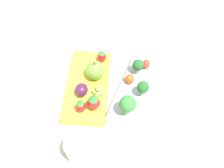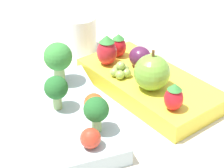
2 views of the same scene
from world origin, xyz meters
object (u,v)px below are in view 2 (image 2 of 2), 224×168
at_px(strawberry_1, 107,50).
at_px(bento_box_fruit, 148,84).
at_px(bento_box_savoury, 71,115).
at_px(cherry_tomato_1, 90,138).
at_px(drinking_cup, 80,34).
at_px(strawberry_2, 174,97).
at_px(cherry_tomato_0, 94,103).
at_px(apple, 152,72).
at_px(broccoli_floret_1, 96,111).
at_px(grape_cluster, 121,71).
at_px(strawberry_0, 118,46).
at_px(plum, 140,57).
at_px(broccoli_floret_2, 58,58).
at_px(broccoli_floret_0, 56,89).

bearing_deg(strawberry_1, bento_box_fruit, -151.53).
relative_size(bento_box_savoury, cherry_tomato_1, 9.26).
bearing_deg(drinking_cup, cherry_tomato_1, 156.92).
bearing_deg(strawberry_2, cherry_tomato_0, 59.39).
xyz_separation_m(apple, strawberry_1, (0.09, 0.02, -0.00)).
xyz_separation_m(bento_box_savoury, cherry_tomato_0, (-0.02, -0.02, 0.02)).
bearing_deg(bento_box_savoury, apple, -98.73).
bearing_deg(drinking_cup, broccoli_floret_1, 158.95).
bearing_deg(cherry_tomato_1, apple, -63.89).
height_order(strawberry_2, grape_cluster, strawberry_2).
distance_m(grape_cluster, drinking_cup, 0.16).
bearing_deg(strawberry_2, strawberry_1, 5.82).
xyz_separation_m(apple, strawberry_0, (0.11, -0.01, -0.01)).
bearing_deg(bento_box_fruit, plum, -9.65).
relative_size(broccoli_floret_2, apple, 1.05).
xyz_separation_m(apple, plum, (0.06, -0.02, -0.01)).
relative_size(bento_box_savoury, grape_cluster, 7.06).
relative_size(broccoli_floret_1, strawberry_0, 1.20).
distance_m(broccoli_floret_2, strawberry_0, 0.12).
distance_m(bento_box_savoury, cherry_tomato_1, 0.09).
distance_m(strawberry_2, plum, 0.12).
relative_size(cherry_tomato_0, drinking_cup, 0.40).
relative_size(broccoli_floret_1, cherry_tomato_1, 1.93).
relative_size(bento_box_fruit, plum, 6.47).
xyz_separation_m(broccoli_floret_0, drinking_cup, (0.18, -0.12, -0.02)).
relative_size(broccoli_floret_1, broccoli_floret_2, 0.75).
bearing_deg(cherry_tomato_1, strawberry_2, -86.83).
height_order(cherry_tomato_1, strawberry_1, strawberry_1).
bearing_deg(bento_box_fruit, apple, 151.26).
xyz_separation_m(bento_box_savoury, strawberry_1, (0.08, -0.10, 0.04)).
height_order(broccoli_floret_2, strawberry_2, broccoli_floret_2).
bearing_deg(broccoli_floret_0, strawberry_0, -60.31).
height_order(broccoli_floret_0, strawberry_1, strawberry_1).
bearing_deg(broccoli_floret_2, apple, -130.38).
bearing_deg(bento_box_fruit, grape_cluster, 57.39).
distance_m(broccoli_floret_1, grape_cluster, 0.13).
height_order(bento_box_fruit, cherry_tomato_1, cherry_tomato_1).
distance_m(apple, drinking_cup, 0.21).
bearing_deg(plum, strawberry_0, 13.82).
xyz_separation_m(bento_box_savoury, broccoli_floret_1, (-0.06, -0.01, 0.04)).
bearing_deg(grape_cluster, broccoli_floret_2, 66.35).
bearing_deg(plum, cherry_tomato_0, 119.54).
height_order(bento_box_savoury, strawberry_1, strawberry_1).
bearing_deg(strawberry_1, grape_cluster, 179.75).
xyz_separation_m(cherry_tomato_0, apple, (0.00, -0.09, 0.02)).
relative_size(cherry_tomato_1, grape_cluster, 0.76).
bearing_deg(strawberry_2, broccoli_floret_2, 34.44).
xyz_separation_m(broccoli_floret_0, cherry_tomato_1, (-0.09, -0.00, -0.02)).
bearing_deg(cherry_tomato_1, grape_cluster, -43.57).
height_order(strawberry_0, strawberry_1, strawberry_1).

